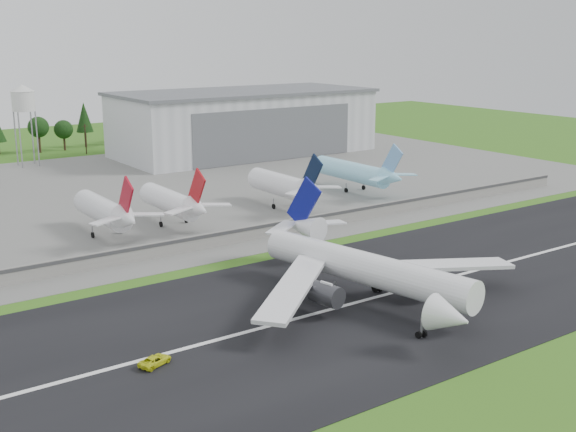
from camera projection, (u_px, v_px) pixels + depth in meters
ground at (380, 325)px, 118.99m from camera, size 600.00×600.00×0.00m
runway at (342, 307)px, 126.93m from camera, size 320.00×60.00×0.10m
runway_centerline at (342, 306)px, 126.92m from camera, size 220.00×1.00×0.02m
apron at (108, 196)px, 214.43m from camera, size 320.00×150.00×0.10m
blast_fence at (216, 239)px, 162.29m from camera, size 240.00×0.61×3.50m
hangar_east at (244, 122)px, 288.70m from camera, size 102.00×47.00×25.20m
water_tower at (23, 98)px, 257.38m from camera, size 8.40×8.40×29.40m
utility_poles at (31, 159)px, 278.08m from camera, size 230.00×3.00×12.00m
treeline at (20, 154)px, 290.01m from camera, size 320.00×16.00×22.00m
main_airliner at (366, 276)px, 128.29m from camera, size 56.21×58.98×18.17m
ground_vehicle at (155, 360)px, 104.22m from camera, size 5.76×4.12×1.46m
parked_jet_red_a at (108, 212)px, 169.10m from camera, size 7.36×31.29×16.74m
parked_jet_red_b at (175, 203)px, 178.84m from camera, size 7.36×31.29×16.64m
parked_jet_navy at (287, 186)px, 197.53m from camera, size 7.36×31.29×16.92m
parked_jet_skyblue at (358, 172)px, 218.08m from camera, size 7.36×37.29×16.75m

